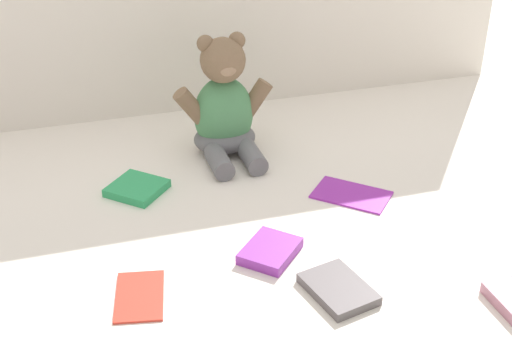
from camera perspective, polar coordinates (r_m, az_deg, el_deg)
The scene contains 7 objects.
ground_plane at distance 1.29m, azimuth -1.53°, elevation -1.82°, with size 3.20×3.20×0.00m, color silver.
teddy_bear at distance 1.40m, azimuth -2.54°, elevation 4.84°, with size 0.20×0.18×0.24m.
book_case_0 at distance 1.06m, azimuth 6.62°, elevation -9.43°, with size 0.08×0.11×0.01m, color #585153.
book_case_4 at distance 1.06m, azimuth -9.33°, elevation -9.83°, with size 0.07×0.11×0.01m, color red.
book_case_5 at distance 1.31m, azimuth -9.52°, elevation -1.41°, with size 0.09×0.09×0.02m, color #2C9F5C.
book_case_6 at distance 1.29m, azimuth 7.66°, elevation -1.87°, with size 0.08×0.13×0.01m, color purple.
book_case_7 at distance 1.13m, azimuth 1.09°, elevation -6.48°, with size 0.07×0.09×0.02m, color purple.
Camera 1 is at (-0.28, -1.07, 0.67)m, focal length 49.87 mm.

